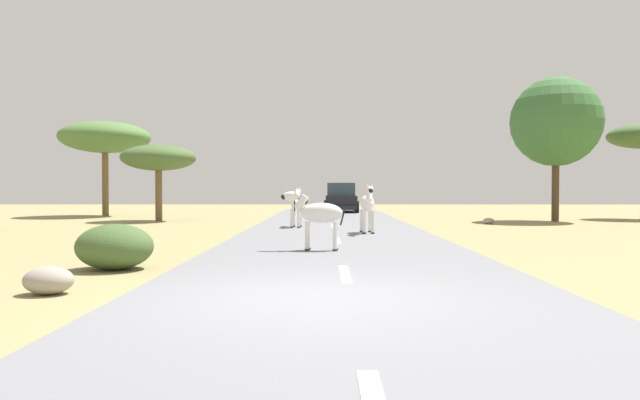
% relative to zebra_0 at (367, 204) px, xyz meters
% --- Properties ---
extents(ground_plane, '(90.00, 90.00, 0.00)m').
position_rel_zebra_0_xyz_m(ground_plane, '(-1.50, -10.65, -0.97)').
color(ground_plane, '#8E8456').
extents(road, '(6.00, 64.00, 0.05)m').
position_rel_zebra_0_xyz_m(road, '(-1.00, -10.65, -0.95)').
color(road, slate).
rests_on(road, ground_plane).
extents(lane_markings, '(0.16, 56.00, 0.01)m').
position_rel_zebra_0_xyz_m(lane_markings, '(-1.00, -11.65, -0.92)').
color(lane_markings, silver).
rests_on(lane_markings, road).
extents(zebra_0, '(0.48, 1.64, 1.54)m').
position_rel_zebra_0_xyz_m(zebra_0, '(0.00, 0.00, 0.00)').
color(zebra_0, silver).
rests_on(zebra_0, road).
extents(zebra_1, '(1.48, 0.47, 1.40)m').
position_rel_zebra_0_xyz_m(zebra_1, '(-1.49, -5.01, -0.09)').
color(zebra_1, silver).
rests_on(zebra_1, road).
extents(zebra_2, '(0.47, 1.55, 1.46)m').
position_rel_zebra_0_xyz_m(zebra_2, '(-2.37, 2.80, -0.05)').
color(zebra_2, silver).
rests_on(zebra_2, road).
extents(car_0, '(2.06, 4.36, 1.74)m').
position_rel_zebra_0_xyz_m(car_0, '(-0.37, 16.64, -0.12)').
color(car_0, black).
rests_on(car_0, road).
extents(tree_0, '(4.66, 4.66, 4.95)m').
position_rel_zebra_0_xyz_m(tree_0, '(-12.87, 12.04, 3.14)').
color(tree_0, brown).
rests_on(tree_0, ground_plane).
extents(tree_1, '(3.92, 3.92, 6.36)m').
position_rel_zebra_0_xyz_m(tree_1, '(8.85, 7.47, 3.41)').
color(tree_1, '#4C3823').
rests_on(tree_1, ground_plane).
extents(tree_2, '(3.29, 3.29, 3.40)m').
position_rel_zebra_0_xyz_m(tree_2, '(-8.72, 7.43, 1.82)').
color(tree_2, brown).
rests_on(tree_2, ground_plane).
extents(bush_0, '(1.37, 1.23, 0.82)m').
position_rel_zebra_0_xyz_m(bush_0, '(-5.10, -7.79, -0.56)').
color(bush_0, '#425B2D').
rests_on(bush_0, ground_plane).
extents(rock_0, '(0.47, 0.38, 0.25)m').
position_rel_zebra_0_xyz_m(rock_0, '(5.34, 5.44, -0.84)').
color(rock_0, gray).
rests_on(rock_0, ground_plane).
extents(rock_2, '(0.68, 0.55, 0.39)m').
position_rel_zebra_0_xyz_m(rock_2, '(-5.13, -10.21, -0.78)').
color(rock_2, gray).
rests_on(rock_2, ground_plane).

